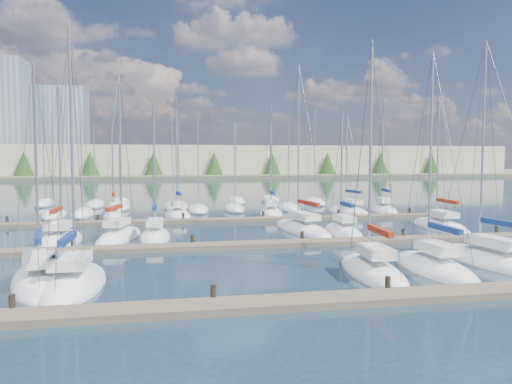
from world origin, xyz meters
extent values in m
plane|color=#223644|center=(0.00, 60.00, 0.00)|extent=(400.00, 400.00, 0.00)
cube|color=#6B5E4C|center=(0.00, 2.00, 0.15)|extent=(44.00, 1.80, 0.35)
cylinder|color=#2D261C|center=(-12.00, 2.90, 0.30)|extent=(0.26, 0.26, 1.10)
cylinder|color=#2D261C|center=(-4.00, 2.90, 0.30)|extent=(0.26, 0.26, 1.10)
cylinder|color=#2D261C|center=(4.00, 2.90, 0.30)|extent=(0.26, 0.26, 1.10)
cube|color=#6B5E4C|center=(0.00, 16.00, 0.15)|extent=(44.00, 1.80, 0.35)
cylinder|color=#2D261C|center=(-12.00, 16.90, 0.30)|extent=(0.26, 0.26, 1.10)
cylinder|color=#2D261C|center=(-4.00, 16.90, 0.30)|extent=(0.26, 0.26, 1.10)
cylinder|color=#2D261C|center=(4.00, 16.90, 0.30)|extent=(0.26, 0.26, 1.10)
cylinder|color=#2D261C|center=(12.00, 16.90, 0.30)|extent=(0.26, 0.26, 1.10)
cylinder|color=#2D261C|center=(20.00, 16.90, 0.30)|extent=(0.26, 0.26, 1.10)
cube|color=#6B5E4C|center=(0.00, 30.00, 0.15)|extent=(44.00, 1.80, 0.35)
cylinder|color=#2D261C|center=(-20.00, 30.90, 0.30)|extent=(0.26, 0.26, 1.10)
cylinder|color=#2D261C|center=(-12.00, 30.90, 0.30)|extent=(0.26, 0.26, 1.10)
cylinder|color=#2D261C|center=(-4.00, 30.90, 0.30)|extent=(0.26, 0.26, 1.10)
cylinder|color=#2D261C|center=(4.00, 30.90, 0.30)|extent=(0.26, 0.26, 1.10)
cylinder|color=#2D261C|center=(12.00, 30.90, 0.30)|extent=(0.26, 0.26, 1.10)
cylinder|color=#2D261C|center=(20.00, 30.90, 0.30)|extent=(0.26, 0.26, 1.10)
ellipsoid|color=white|center=(5.62, 22.61, 0.05)|extent=(4.02, 10.22, 1.60)
cube|color=silver|center=(5.69, 22.12, 1.35)|extent=(1.94, 3.65, 0.50)
cylinder|color=#9EA0A5|center=(5.52, 23.40, 7.61)|extent=(0.14, 0.14, 13.02)
cylinder|color=#9EA0A5|center=(5.80, 21.33, 2.40)|extent=(0.66, 4.15, 0.10)
cube|color=maroon|center=(5.80, 21.33, 2.52)|extent=(0.82, 3.85, 0.30)
ellipsoid|color=white|center=(-10.40, 7.13, 0.05)|extent=(3.13, 8.00, 1.60)
cube|color=silver|center=(-10.41, 6.74, 1.35)|extent=(1.69, 2.81, 0.50)
cylinder|color=#9EA0A5|center=(-10.38, 7.77, 6.81)|extent=(0.14, 0.14, 11.43)
cylinder|color=#9EA0A5|center=(-10.42, 6.10, 2.40)|extent=(0.17, 3.34, 0.10)
cube|color=navy|center=(-10.42, 6.10, 2.52)|extent=(0.36, 3.07, 0.30)
ellipsoid|color=white|center=(19.26, 35.75, 0.05)|extent=(3.94, 8.65, 1.60)
cube|color=black|center=(19.26, 35.75, 0.05)|extent=(1.99, 4.17, 0.12)
cube|color=silver|center=(19.19, 35.34, 1.35)|extent=(1.86, 3.12, 0.50)
cylinder|color=#9EA0A5|center=(19.39, 36.41, 7.01)|extent=(0.14, 0.14, 11.82)
cylinder|color=#9EA0A5|center=(19.06, 34.68, 2.40)|extent=(0.75, 3.46, 0.10)
cube|color=navy|center=(19.06, 34.68, 2.52)|extent=(0.89, 3.22, 0.30)
ellipsoid|color=white|center=(-9.30, 21.25, 0.05)|extent=(4.20, 8.42, 1.60)
cube|color=silver|center=(-9.40, 20.85, 1.35)|extent=(1.92, 3.06, 0.50)
cylinder|color=#9EA0A5|center=(-9.14, 21.88, 6.84)|extent=(0.14, 0.14, 11.49)
cylinder|color=#9EA0A5|center=(-9.55, 20.22, 2.40)|extent=(0.93, 3.33, 0.10)
cube|color=maroon|center=(-9.55, 20.22, 2.52)|extent=(1.05, 3.11, 0.30)
ellipsoid|color=white|center=(8.63, 6.85, 0.05)|extent=(2.81, 8.08, 1.60)
cube|color=silver|center=(8.62, 6.45, 1.35)|extent=(1.50, 2.84, 0.50)
cylinder|color=#9EA0A5|center=(8.65, 7.49, 6.59)|extent=(0.14, 0.14, 10.97)
cylinder|color=#9EA0A5|center=(8.60, 5.81, 2.40)|extent=(0.20, 3.37, 0.10)
cube|color=navy|center=(8.60, 5.81, 2.52)|extent=(0.39, 3.10, 0.30)
ellipsoid|color=white|center=(18.06, 21.82, 0.05)|extent=(3.25, 8.98, 1.60)
cube|color=silver|center=(18.03, 21.38, 1.35)|extent=(1.68, 3.17, 0.50)
cylinder|color=#9EA0A5|center=(18.10, 22.52, 6.32)|extent=(0.14, 0.14, 10.44)
cylinder|color=#9EA0A5|center=(17.99, 20.67, 2.40)|extent=(0.32, 3.71, 0.10)
cube|color=maroon|center=(17.99, 20.67, 2.52)|extent=(0.50, 3.42, 0.30)
ellipsoid|color=white|center=(-13.44, 20.38, 0.05)|extent=(3.06, 7.59, 1.60)
cube|color=black|center=(-13.44, 20.38, 0.05)|extent=(1.58, 3.65, 0.12)
cube|color=silver|center=(-13.45, 20.01, 1.35)|extent=(1.64, 2.67, 0.50)
cylinder|color=#9EA0A5|center=(-13.43, 20.98, 6.55)|extent=(0.14, 0.14, 10.90)
cylinder|color=#9EA0A5|center=(-13.47, 19.40, 2.40)|extent=(0.18, 3.16, 0.10)
cube|color=maroon|center=(-13.47, 19.40, 2.52)|extent=(0.37, 2.91, 0.30)
ellipsoid|color=white|center=(14.56, 34.62, 0.05)|extent=(3.81, 8.31, 1.60)
cube|color=silver|center=(14.61, 34.23, 1.35)|extent=(1.90, 2.98, 0.50)
cylinder|color=#9EA0A5|center=(14.48, 35.26, 6.03)|extent=(0.14, 0.14, 9.86)
cylinder|color=#9EA0A5|center=(14.69, 33.59, 2.40)|extent=(0.52, 3.35, 0.10)
cube|color=navy|center=(14.69, 33.59, 2.52)|extent=(0.69, 3.11, 0.30)
ellipsoid|color=white|center=(8.45, 20.27, 0.05)|extent=(2.47, 6.97, 1.60)
cube|color=black|center=(8.45, 20.27, 0.05)|extent=(1.28, 3.35, 0.12)
cube|color=silver|center=(8.44, 19.92, 1.35)|extent=(1.32, 2.45, 0.50)
cylinder|color=#9EA0A5|center=(8.47, 20.82, 5.58)|extent=(0.14, 0.14, 8.95)
cylinder|color=#9EA0A5|center=(8.42, 19.37, 2.40)|extent=(0.19, 2.90, 0.10)
cube|color=navy|center=(8.42, 19.37, 2.52)|extent=(0.38, 2.68, 0.30)
ellipsoid|color=white|center=(5.70, 34.67, 0.05)|extent=(3.48, 7.52, 1.60)
cube|color=maroon|center=(5.70, 34.67, 0.05)|extent=(1.77, 3.62, 0.12)
cube|color=silver|center=(5.65, 34.31, 1.35)|extent=(1.70, 2.70, 0.50)
cylinder|color=#9EA0A5|center=(5.79, 35.24, 6.41)|extent=(0.14, 0.14, 10.62)
cylinder|color=#9EA0A5|center=(5.56, 33.74, 2.40)|extent=(0.56, 3.02, 0.10)
cube|color=navy|center=(5.56, 33.74, 2.52)|extent=(0.72, 2.81, 0.30)
ellipsoid|color=white|center=(-12.10, 7.96, 0.05)|extent=(4.38, 8.81, 1.60)
cube|color=maroon|center=(-12.10, 7.96, 0.05)|extent=(2.21, 4.25, 0.12)
cube|color=silver|center=(-12.01, 7.54, 1.35)|extent=(2.04, 3.20, 0.50)
cylinder|color=#9EA0A5|center=(-12.25, 8.62, 6.04)|extent=(0.14, 0.14, 9.87)
cylinder|color=#9EA0A5|center=(-11.86, 6.89, 2.40)|extent=(0.87, 3.48, 0.10)
cube|color=navy|center=(-11.86, 6.89, 2.52)|extent=(1.00, 3.25, 0.30)
ellipsoid|color=white|center=(-4.38, 35.06, 0.05)|extent=(3.16, 7.30, 1.60)
cube|color=silver|center=(-4.35, 34.71, 1.35)|extent=(1.62, 2.60, 0.50)
cylinder|color=#9EA0A5|center=(-4.42, 35.63, 6.90)|extent=(0.14, 0.14, 11.61)
cylinder|color=#9EA0A5|center=(-4.30, 34.14, 2.40)|extent=(0.35, 2.98, 0.10)
cube|color=navy|center=(-4.30, 34.14, 2.52)|extent=(0.53, 2.76, 0.30)
ellipsoid|color=white|center=(12.91, 8.04, 0.05)|extent=(3.67, 10.09, 1.60)
cube|color=black|center=(12.91, 8.04, 0.05)|extent=(1.87, 4.86, 0.12)
cube|color=silver|center=(12.95, 7.55, 1.35)|extent=(1.83, 3.58, 0.50)
cylinder|color=#9EA0A5|center=(12.83, 8.83, 7.14)|extent=(0.14, 0.14, 12.08)
cylinder|color=#9EA0A5|center=(13.03, 6.76, 2.40)|extent=(0.48, 4.14, 0.10)
cube|color=navy|center=(13.03, 6.76, 2.52)|extent=(0.65, 3.83, 0.30)
ellipsoid|color=white|center=(-10.93, 35.18, 0.05)|extent=(2.85, 6.99, 1.60)
cube|color=black|center=(-10.93, 35.18, 0.05)|extent=(1.45, 3.36, 0.12)
cube|color=silver|center=(-10.89, 34.85, 1.35)|extent=(1.41, 2.50, 0.50)
cylinder|color=#9EA0A5|center=(-10.99, 35.72, 6.44)|extent=(0.14, 0.14, 10.69)
cylinder|color=#9EA0A5|center=(-10.82, 34.31, 2.40)|extent=(0.44, 2.84, 0.10)
cube|color=maroon|center=(-10.82, 34.31, 2.52)|extent=(0.61, 2.64, 0.30)
ellipsoid|color=white|center=(-6.59, 20.76, 0.05)|extent=(2.44, 6.52, 1.60)
cube|color=maroon|center=(-6.59, 20.76, 0.05)|extent=(1.26, 3.13, 0.12)
cube|color=silver|center=(-6.60, 20.43, 1.35)|extent=(1.31, 2.30, 0.50)
cylinder|color=#9EA0A5|center=(-6.58, 21.27, 5.79)|extent=(0.14, 0.14, 9.39)
cylinder|color=#9EA0A5|center=(-6.61, 19.92, 2.40)|extent=(0.18, 2.72, 0.10)
cube|color=navy|center=(-6.61, 19.92, 2.52)|extent=(0.37, 2.50, 0.30)
ellipsoid|color=white|center=(4.93, 6.65, 0.05)|extent=(3.18, 8.24, 1.60)
cube|color=maroon|center=(4.93, 6.65, 0.05)|extent=(1.63, 3.97, 0.12)
cube|color=silver|center=(4.90, 6.25, 1.35)|extent=(1.62, 2.93, 0.50)
cylinder|color=#9EA0A5|center=(4.99, 7.29, 6.80)|extent=(0.14, 0.14, 11.40)
cylinder|color=#9EA0A5|center=(4.84, 5.61, 2.40)|extent=(0.39, 3.38, 0.10)
cube|color=maroon|center=(4.84, 5.61, 2.52)|extent=(0.56, 3.13, 0.30)
cylinder|color=#9EA0A5|center=(-20.75, 49.89, 6.50)|extent=(0.12, 0.12, 11.20)
ellipsoid|color=white|center=(-20.75, 49.89, 0.25)|extent=(2.20, 6.40, 1.40)
cylinder|color=#9EA0A5|center=(-3.94, 43.45, 5.97)|extent=(0.12, 0.12, 10.14)
ellipsoid|color=white|center=(-3.94, 43.45, 0.25)|extent=(2.20, 6.40, 1.40)
cylinder|color=#9EA0A5|center=(-4.68, 43.24, 6.14)|extent=(0.12, 0.12, 10.49)
ellipsoid|color=white|center=(-4.68, 43.24, 0.25)|extent=(2.20, 6.40, 1.40)
cylinder|color=#9EA0A5|center=(9.07, 50.53, 5.93)|extent=(0.12, 0.12, 10.06)
ellipsoid|color=white|center=(9.07, 50.53, 0.25)|extent=(2.20, 6.40, 1.40)
cylinder|color=#9EA0A5|center=(-14.23, 47.33, 5.60)|extent=(0.12, 0.12, 9.39)
ellipsoid|color=white|center=(-14.23, 47.33, 0.25)|extent=(2.20, 6.40, 1.40)
cylinder|color=#9EA0A5|center=(-16.97, 36.19, 5.83)|extent=(0.12, 0.12, 9.85)
ellipsoid|color=white|center=(-16.97, 36.19, 0.25)|extent=(2.20, 6.40, 1.40)
cylinder|color=#9EA0A5|center=(-14.23, 36.83, 5.55)|extent=(0.12, 0.12, 9.30)
ellipsoid|color=white|center=(-14.23, 36.83, 0.25)|extent=(2.20, 6.40, 1.40)
cylinder|color=#9EA0A5|center=(13.97, 45.41, 6.74)|extent=(0.12, 0.12, 11.68)
ellipsoid|color=white|center=(13.97, 45.41, 0.25)|extent=(2.20, 6.40, 1.40)
cylinder|color=#9EA0A5|center=(2.31, 39.32, 5.78)|extent=(0.12, 0.12, 9.76)
ellipsoid|color=white|center=(2.31, 39.32, 0.25)|extent=(2.20, 6.40, 1.40)
cylinder|color=#9EA0A5|center=(-11.34, 49.91, 6.87)|extent=(0.12, 0.12, 11.95)
ellipsoid|color=white|center=(-11.34, 49.91, 0.25)|extent=(2.20, 6.40, 1.40)
cylinder|color=#9EA0A5|center=(8.76, 39.06, 5.13)|extent=(0.12, 0.12, 8.46)
ellipsoid|color=white|center=(8.76, 39.06, 0.25)|extent=(2.20, 6.40, 1.40)
cylinder|color=#9EA0A5|center=(-10.91, 43.47, 4.96)|extent=(0.12, 0.12, 8.12)
ellipsoid|color=white|center=(-10.91, 43.47, 0.25)|extent=(2.20, 6.40, 1.40)
cylinder|color=#9EA0A5|center=(4.00, 49.08, 5.90)|extent=(0.12, 0.12, 10.00)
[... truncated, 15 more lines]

